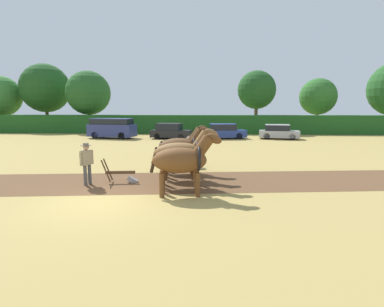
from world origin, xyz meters
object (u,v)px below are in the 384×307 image
draft_horse_lead_left (183,160)px  plow (123,175)px  draft_horse_trail_left (181,149)px  parked_car_left (171,131)px  tree_left (0,96)px  tree_right (318,97)px  draft_horse_trail_right (181,146)px  farmer_at_plow (87,160)px  parked_car_center (278,132)px  draft_horse_lead_right (182,153)px  farmer_beside_team (188,149)px  tree_center_right (257,90)px  tree_center (88,93)px  tree_center_left (45,88)px  parked_car_center_left (224,131)px  parked_van (112,128)px

draft_horse_lead_left → plow: (-2.73, 1.70, -1.00)m
draft_horse_trail_left → parked_car_left: draft_horse_trail_left is taller
tree_left → tree_right: size_ratio=1.08×
tree_right → draft_horse_trail_right: 31.59m
farmer_at_plow → parked_car_left: farmer_at_plow is taller
parked_car_center → plow: bearing=-109.1°
draft_horse_lead_right → farmer_beside_team: bearing=84.2°
tree_center_right → draft_horse_lead_right: tree_center_right is taller
tree_center → draft_horse_trail_left: tree_center is taller
draft_horse_trail_right → parked_car_center: (8.50, 16.77, -0.60)m
tree_left → parked_car_center: size_ratio=1.81×
tree_center_right → draft_horse_trail_right: tree_center_right is taller
tree_right → parked_car_left: tree_right is taller
tree_center_left → tree_center_right: bearing=-3.4°
tree_center → parked_car_center_left: tree_center is taller
parked_car_left → parked_car_center: bearing=11.8°
tree_center_right → plow: 29.99m
farmer_beside_team → parked_van: bearing=148.5°
draft_horse_lead_right → parked_car_center: (8.20, 19.42, -0.65)m
tree_left → draft_horse_trail_left: (28.62, -28.30, -3.46)m
draft_horse_trail_right → parked_van: draft_horse_trail_right is taller
tree_center_left → tree_right: size_ratio=1.32×
tree_center → parked_van: size_ratio=1.55×
parked_car_left → farmer_beside_team: bearing=-69.4°
tree_left → tree_right: (44.34, 0.14, -0.16)m
tree_center → draft_horse_lead_left: bearing=-62.2°
tree_right → parked_car_center_left: tree_right is taller
tree_left → tree_center_right: tree_center_right is taller
tree_left → parked_car_left: (25.81, -10.69, -4.07)m
draft_horse_trail_left → parked_car_center_left: bearing=74.8°
tree_center → farmer_at_plow: size_ratio=4.55×
tree_right → plow: size_ratio=4.63×
tree_center_right → draft_horse_lead_left: bearing=-103.3°
draft_horse_lead_left → plow: 3.36m
tree_center_left → parked_car_left: size_ratio=2.16×
tree_center → draft_horse_lead_left: tree_center is taller
draft_horse_lead_right → draft_horse_trail_right: 2.66m
tree_center → draft_horse_trail_left: 30.27m
tree_center_left → parked_van: bearing=-40.0°
farmer_at_plow → tree_right: bearing=83.9°
plow → farmer_at_plow: 1.62m
draft_horse_lead_left → draft_horse_trail_right: draft_horse_trail_right is taller
tree_center_left → parked_van: 17.75m
tree_center_right → parked_car_center_left: size_ratio=1.75×
tree_right → parked_car_left: bearing=-149.7°
farmer_beside_team → parked_car_left: farmer_beside_team is taller
farmer_at_plow → parked_car_left: size_ratio=0.41×
tree_left → parked_car_center_left: 33.24m
draft_horse_lead_left → farmer_at_plow: bearing=156.9°
farmer_beside_team → parked_car_center_left: bearing=106.6°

